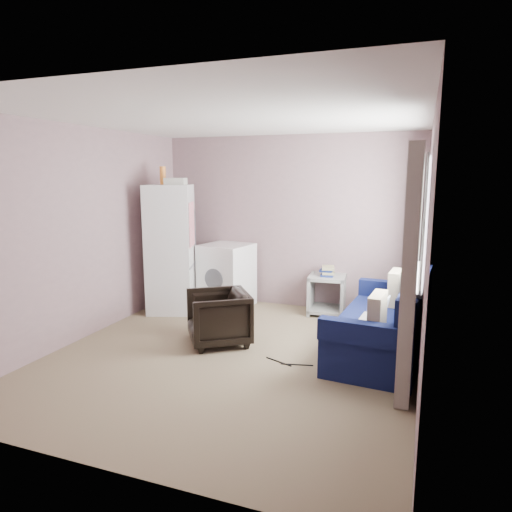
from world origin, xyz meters
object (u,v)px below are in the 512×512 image
Objects in this scene: side_table at (327,292)px; sofa at (387,326)px; fridge at (171,248)px; armchair at (218,315)px; washing_machine at (227,274)px.

sofa reaches higher than side_table.
fridge is at bearing -163.71° from side_table.
sofa is at bearing 65.79° from armchair.
fridge is 2.21× the size of washing_machine.
washing_machine reaches higher than sofa.
sofa is (1.85, 0.35, -0.03)m from armchair.
fridge is at bearing -163.90° from armchair.
armchair is 0.35× the size of sofa.
fridge is 1.03× the size of sofa.
sofa is at bearing -53.64° from side_table.
sofa reaches higher than armchair.
washing_machine is 0.47× the size of sofa.
sofa is at bearing -14.84° from washing_machine.
washing_machine is at bearing -175.69° from side_table.
fridge is 3.15m from sofa.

